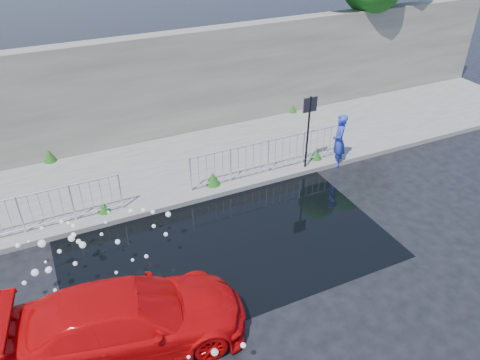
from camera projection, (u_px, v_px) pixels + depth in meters
The scene contains 12 objects.
ground at pixel (222, 273), 10.90m from camera, with size 90.00×90.00×0.00m, color black.
pavement at pixel (158, 170), 14.68m from camera, with size 30.00×4.00×0.15m, color #5D5C58.
curb at pixel (179, 203), 13.15m from camera, with size 30.00×0.25×0.16m, color #5D5C58.
retaining_wall at pixel (134, 91), 15.38m from camera, with size 30.00×0.60×3.50m, color #5A574B.
puddle at pixel (224, 242), 11.84m from camera, with size 8.00×5.00×0.01m, color black.
sign_post at pixel (309, 121), 13.86m from camera, with size 0.45×0.06×2.50m.
railing_left at pixel (20, 214), 11.62m from camera, with size 5.05×0.05×1.10m.
railing_right at pixel (268, 155), 14.15m from camera, with size 5.05×0.05×1.10m.
weeds at pixel (148, 173), 14.02m from camera, with size 12.17×3.93×0.41m.
water_spray at pixel (92, 291), 9.38m from camera, with size 3.57×5.18×1.02m.
red_car at pixel (128, 318), 8.92m from camera, with size 1.84×4.54×1.32m, color red.
person at pixel (339, 141), 14.65m from camera, with size 0.63×0.42×1.74m, color #2436B8.
Camera 1 is at (-3.04, -7.46, 7.67)m, focal length 35.00 mm.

